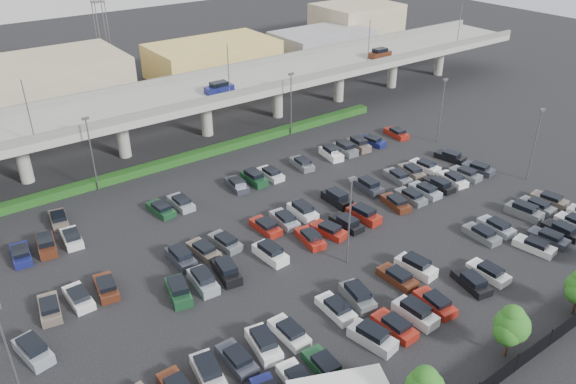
{
  "coord_description": "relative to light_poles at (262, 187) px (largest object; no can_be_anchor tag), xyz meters",
  "views": [
    {
      "loc": [
        -34.26,
        -44.28,
        35.83
      ],
      "look_at": [
        2.01,
        5.58,
        2.0
      ],
      "focal_mm": 35.0,
      "sensor_mm": 36.0,
      "label": 1
    }
  ],
  "objects": [
    {
      "name": "fence",
      "position": [
        4.07,
        -30.0,
        -5.34
      ],
      "size": [
        70.0,
        0.1,
        2.0
      ],
      "color": "black",
      "rests_on": "ground"
    },
    {
      "name": "overpass",
      "position": [
        3.95,
        29.96,
        0.73
      ],
      "size": [
        150.0,
        13.0,
        15.8
      ],
      "color": "gray",
      "rests_on": "ground"
    },
    {
      "name": "hedge",
      "position": [
        4.13,
        23.0,
        -5.69
      ],
      "size": [
        66.0,
        1.6,
        1.1
      ],
      "primitive_type": "cube",
      "color": "#103712",
      "rests_on": "ground"
    },
    {
      "name": "parked_cars",
      "position": [
        3.29,
        -6.26,
        -5.62
      ],
      "size": [
        63.13,
        41.64,
        1.67
      ],
      "color": "#8A929E",
      "rests_on": "ground"
    },
    {
      "name": "light_poles",
      "position": [
        0.0,
        0.0,
        0.0
      ],
      "size": [
        66.9,
        48.38,
        10.3
      ],
      "color": "#55555B",
      "rests_on": "ground"
    },
    {
      "name": "tree_row",
      "position": [
        4.83,
        -28.53,
        -2.72
      ],
      "size": [
        65.07,
        3.66,
        5.94
      ],
      "color": "#332316",
      "rests_on": "ground"
    },
    {
      "name": "ground",
      "position": [
        4.13,
        -2.0,
        -6.24
      ],
      "size": [
        280.0,
        280.0,
        0.0
      ],
      "primitive_type": "plane",
      "color": "black"
    },
    {
      "name": "distant_buildings",
      "position": [
        16.5,
        59.81,
        -2.49
      ],
      "size": [
        138.0,
        24.0,
        9.0
      ],
      "color": "gray",
      "rests_on": "ground"
    }
  ]
}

